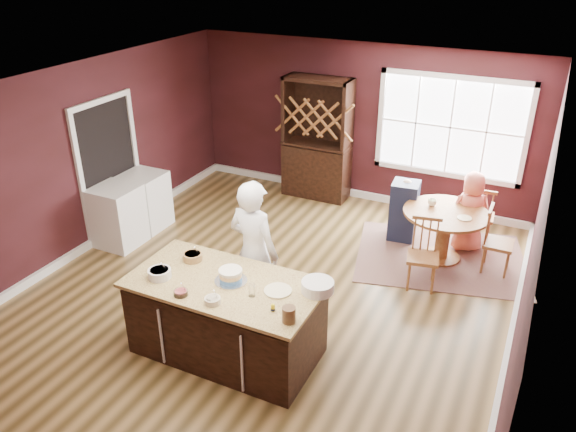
# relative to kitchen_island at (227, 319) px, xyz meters

# --- Properties ---
(room_shell) EXTENTS (7.00, 7.00, 7.00)m
(room_shell) POSITION_rel_kitchen_island_xyz_m (-0.13, 1.14, 0.91)
(room_shell) COLOR olive
(room_shell) RESTS_ON ground
(window) EXTENTS (2.36, 0.10, 1.66)m
(window) POSITION_rel_kitchen_island_xyz_m (1.37, 4.61, 1.06)
(window) COLOR white
(window) RESTS_ON room_shell
(doorway) EXTENTS (0.08, 1.26, 2.13)m
(doorway) POSITION_rel_kitchen_island_xyz_m (-3.10, 1.74, 0.59)
(doorway) COLOR white
(doorway) RESTS_ON room_shell
(kitchen_island) EXTENTS (2.07, 1.08, 0.92)m
(kitchen_island) POSITION_rel_kitchen_island_xyz_m (0.00, 0.00, 0.00)
(kitchen_island) COLOR black
(kitchen_island) RESTS_ON ground
(dining_table) EXTENTS (1.19, 1.19, 0.75)m
(dining_table) POSITION_rel_kitchen_island_xyz_m (1.71, 3.10, 0.10)
(dining_table) COLOR olive
(dining_table) RESTS_ON ground
(baker) EXTENTS (0.71, 0.52, 1.80)m
(baker) POSITION_rel_kitchen_island_xyz_m (-0.04, 0.71, 0.46)
(baker) COLOR white
(baker) RESTS_ON ground
(layer_cake) EXTENTS (0.35, 0.35, 0.14)m
(layer_cake) POSITION_rel_kitchen_island_xyz_m (0.05, 0.05, 0.55)
(layer_cake) COLOR white
(layer_cake) RESTS_ON kitchen_island
(bowl_blue) EXTENTS (0.25, 0.25, 0.10)m
(bowl_blue) POSITION_rel_kitchen_island_xyz_m (-0.67, -0.22, 0.53)
(bowl_blue) COLOR white
(bowl_blue) RESTS_ON kitchen_island
(bowl_yellow) EXTENTS (0.22, 0.22, 0.08)m
(bowl_yellow) POSITION_rel_kitchen_island_xyz_m (-0.56, 0.24, 0.52)
(bowl_yellow) COLOR #886144
(bowl_yellow) RESTS_ON kitchen_island
(bowl_pink) EXTENTS (0.15, 0.15, 0.06)m
(bowl_pink) POSITION_rel_kitchen_island_xyz_m (-0.27, -0.40, 0.51)
(bowl_pink) COLOR white
(bowl_pink) RESTS_ON kitchen_island
(bowl_olive) EXTENTS (0.16, 0.16, 0.06)m
(bowl_olive) POSITION_rel_kitchen_island_xyz_m (0.09, -0.37, 0.51)
(bowl_olive) COLOR beige
(bowl_olive) RESTS_ON kitchen_island
(drinking_glass) EXTENTS (0.07, 0.07, 0.14)m
(drinking_glass) POSITION_rel_kitchen_island_xyz_m (0.39, -0.10, 0.55)
(drinking_glass) COLOR silver
(drinking_glass) RESTS_ON kitchen_island
(dinner_plate) EXTENTS (0.29, 0.29, 0.02)m
(dinner_plate) POSITION_rel_kitchen_island_xyz_m (0.59, 0.09, 0.49)
(dinner_plate) COLOR beige
(dinner_plate) RESTS_ON kitchen_island
(white_tub) EXTENTS (0.34, 0.34, 0.12)m
(white_tub) POSITION_rel_kitchen_island_xyz_m (0.95, 0.27, 0.54)
(white_tub) COLOR silver
(white_tub) RESTS_ON kitchen_island
(stoneware_crock) EXTENTS (0.13, 0.13, 0.16)m
(stoneware_crock) POSITION_rel_kitchen_island_xyz_m (0.91, -0.31, 0.56)
(stoneware_crock) COLOR brown
(stoneware_crock) RESTS_ON kitchen_island
(toy_figurine) EXTENTS (0.05, 0.05, 0.08)m
(toy_figurine) POSITION_rel_kitchen_island_xyz_m (0.69, -0.23, 0.52)
(toy_figurine) COLOR yellow
(toy_figurine) RESTS_ON kitchen_island
(rug) EXTENTS (2.72, 2.33, 0.01)m
(rug) POSITION_rel_kitchen_island_xyz_m (1.71, 3.10, -0.43)
(rug) COLOR brown
(rug) RESTS_ON ground
(chair_east) EXTENTS (0.39, 0.40, 0.96)m
(chair_east) POSITION_rel_kitchen_island_xyz_m (2.47, 3.08, 0.04)
(chair_east) COLOR brown
(chair_east) RESTS_ON ground
(chair_south) EXTENTS (0.48, 0.46, 0.97)m
(chair_south) POSITION_rel_kitchen_island_xyz_m (1.62, 2.25, 0.05)
(chair_south) COLOR brown
(chair_south) RESTS_ON ground
(chair_north) EXTENTS (0.42, 0.40, 0.94)m
(chair_north) POSITION_rel_kitchen_island_xyz_m (2.10, 3.86, 0.03)
(chair_north) COLOR #946020
(chair_north) RESTS_ON ground
(seated_woman) EXTENTS (0.71, 0.61, 1.22)m
(seated_woman) POSITION_rel_kitchen_island_xyz_m (1.98, 3.54, 0.17)
(seated_woman) COLOR #EA735D
(seated_woman) RESTS_ON ground
(high_chair) EXTENTS (0.43, 0.43, 0.97)m
(high_chair) POSITION_rel_kitchen_island_xyz_m (1.03, 3.45, 0.05)
(high_chair) COLOR #19233E
(high_chair) RESTS_ON ground
(toddler) EXTENTS (0.18, 0.14, 0.26)m
(toddler) POSITION_rel_kitchen_island_xyz_m (0.96, 3.45, 0.37)
(toddler) COLOR #8CA5BF
(toddler) RESTS_ON high_chair
(table_plate) EXTENTS (0.20, 0.20, 0.01)m
(table_plate) POSITION_rel_kitchen_island_xyz_m (1.98, 2.99, 0.32)
(table_plate) COLOR beige
(table_plate) RESTS_ON dining_table
(table_cup) EXTENTS (0.13, 0.13, 0.10)m
(table_cup) POSITION_rel_kitchen_island_xyz_m (1.48, 3.21, 0.36)
(table_cup) COLOR white
(table_cup) RESTS_ON dining_table
(hutch) EXTENTS (1.16, 0.48, 2.12)m
(hutch) POSITION_rel_kitchen_island_xyz_m (-0.80, 4.36, 0.62)
(hutch) COLOR #3C200E
(hutch) RESTS_ON ground
(washer) EXTENTS (0.63, 0.61, 0.92)m
(washer) POSITION_rel_kitchen_island_xyz_m (-2.77, 1.42, 0.02)
(washer) COLOR silver
(washer) RESTS_ON ground
(dryer) EXTENTS (0.62, 0.60, 0.90)m
(dryer) POSITION_rel_kitchen_island_xyz_m (-2.77, 2.06, 0.01)
(dryer) COLOR white
(dryer) RESTS_ON ground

